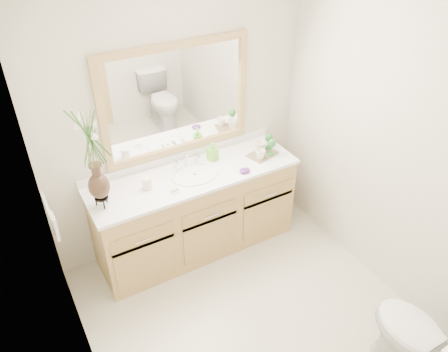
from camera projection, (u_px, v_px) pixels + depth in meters
floor at (255, 322)px, 3.47m from camera, size 2.60×2.60×0.00m
ceiling at (275, 8)px, 2.11m from camera, size 2.40×2.60×0.02m
wall_back at (177, 122)px, 3.72m from camera, size 2.40×0.02×2.40m
wall_left at (74, 273)px, 2.30m from camera, size 0.02×2.60×2.40m
wall_right at (395, 154)px, 3.28m from camera, size 0.02×2.60×2.40m
vanity at (196, 213)px, 3.97m from camera, size 1.80×0.55×0.80m
counter at (194, 175)px, 3.73m from camera, size 1.84×0.57×0.03m
sink at (195, 180)px, 3.74m from camera, size 0.38×0.34×0.23m
mirror at (177, 100)px, 3.59m from camera, size 1.32×0.04×0.97m
switch_plate at (54, 222)px, 2.98m from camera, size 0.02×0.12×0.12m
toilet at (422, 344)px, 2.89m from camera, size 0.42×0.75×0.74m
flower_vase at (91, 146)px, 3.07m from camera, size 0.19×0.19×0.78m
tumbler at (147, 183)px, 3.53m from camera, size 0.08×0.08×0.10m
soap_dish at (175, 190)px, 3.52m from camera, size 0.09×0.09×0.03m
soap_bottle at (212, 152)px, 3.87m from camera, size 0.09×0.09×0.16m
purple_dish at (245, 170)px, 3.74m from camera, size 0.11×0.09×0.03m
tray at (262, 154)px, 3.98m from camera, size 0.30×0.24×0.01m
mug_left at (260, 154)px, 3.88m from camera, size 0.12×0.12×0.09m
mug_right at (261, 146)px, 3.98m from camera, size 0.14×0.14×0.10m
goblet_front at (272, 144)px, 3.90m from camera, size 0.07×0.07×0.16m
goblet_back at (269, 138)px, 4.00m from camera, size 0.07×0.07×0.15m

